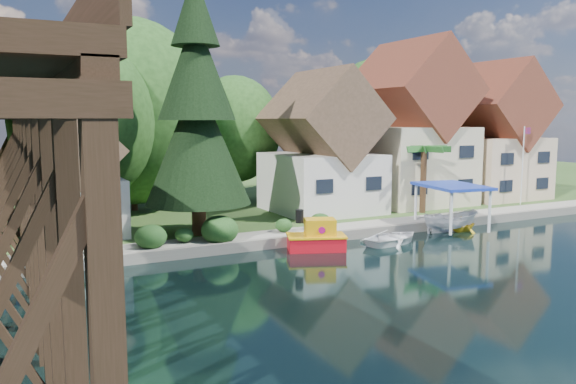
% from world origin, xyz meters
% --- Properties ---
extents(ground, '(140.00, 140.00, 0.00)m').
position_xyz_m(ground, '(0.00, 0.00, 0.00)').
color(ground, black).
rests_on(ground, ground).
extents(bank, '(140.00, 52.00, 0.50)m').
position_xyz_m(bank, '(0.00, 34.00, 0.25)').
color(bank, '#304D1F').
rests_on(bank, ground).
extents(seawall, '(60.00, 0.40, 0.62)m').
position_xyz_m(seawall, '(4.00, 8.00, 0.31)').
color(seawall, slate).
rests_on(seawall, ground).
extents(promenade, '(50.00, 2.60, 0.06)m').
position_xyz_m(promenade, '(6.00, 9.30, 0.53)').
color(promenade, gray).
rests_on(promenade, bank).
extents(house_left, '(7.64, 8.64, 11.02)m').
position_xyz_m(house_left, '(7.00, 16.00, 5.14)').
color(house_left, silver).
rests_on(house_left, bank).
extents(house_center, '(8.65, 9.18, 13.89)m').
position_xyz_m(house_center, '(16.00, 16.50, 6.42)').
color(house_center, beige).
rests_on(house_center, bank).
extents(house_right, '(8.15, 8.64, 12.45)m').
position_xyz_m(house_right, '(25.00, 16.00, 5.78)').
color(house_right, beige).
rests_on(house_right, bank).
extents(shed, '(5.09, 5.40, 7.85)m').
position_xyz_m(shed, '(-11.00, 14.50, 3.83)').
color(shed, silver).
rests_on(shed, bank).
extents(bg_trees, '(49.90, 13.30, 10.57)m').
position_xyz_m(bg_trees, '(1.00, 21.25, 7.29)').
color(bg_trees, '#382314').
rests_on(bg_trees, bank).
extents(shrubs, '(15.76, 2.47, 1.70)m').
position_xyz_m(shrubs, '(-4.60, 9.26, 1.23)').
color(shrubs, '#1C4017').
rests_on(shrubs, bank).
extents(conifer, '(6.45, 6.45, 15.89)m').
position_xyz_m(conifer, '(-4.44, 11.49, 8.15)').
color(conifer, '#382314').
rests_on(conifer, bank).
extents(palm_tree, '(4.38, 4.38, 5.46)m').
position_xyz_m(palm_tree, '(13.54, 11.73, 5.27)').
color(palm_tree, '#382314').
rests_on(palm_tree, bank).
extents(flagpole, '(1.02, 0.25, 6.57)m').
position_xyz_m(flagpole, '(23.85, 11.24, 4.53)').
color(flagpole, white).
rests_on(flagpole, bank).
extents(tugboat, '(3.84, 2.97, 2.47)m').
position_xyz_m(tugboat, '(1.08, 6.40, 0.74)').
color(tugboat, red).
rests_on(tugboat, ground).
extents(boat_white_a, '(4.84, 3.95, 0.88)m').
position_xyz_m(boat_white_a, '(6.22, 5.83, 0.44)').
color(boat_white_a, white).
rests_on(boat_white_a, ground).
extents(boat_canopy, '(4.33, 5.61, 3.27)m').
position_xyz_m(boat_canopy, '(11.84, 6.86, 1.40)').
color(boat_canopy, silver).
rests_on(boat_canopy, ground).
extents(boat_yellow, '(2.26, 1.96, 1.18)m').
position_xyz_m(boat_yellow, '(12.69, 6.58, 0.59)').
color(boat_yellow, gold).
rests_on(boat_yellow, ground).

